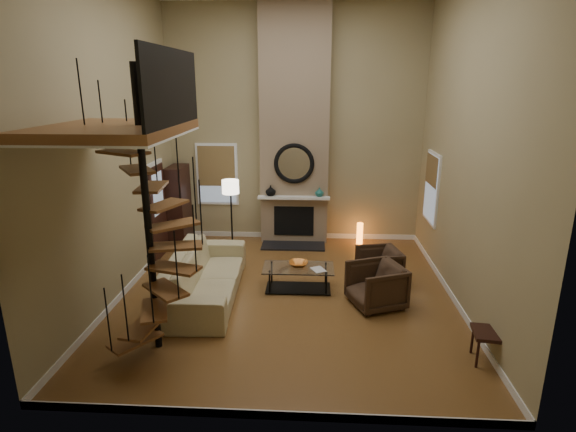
# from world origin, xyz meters

# --- Properties ---
(ground) EXTENTS (6.00, 6.50, 0.01)m
(ground) POSITION_xyz_m (0.00, 0.00, -0.01)
(ground) COLOR olive
(ground) RESTS_ON ground
(back_wall) EXTENTS (6.00, 0.02, 5.50)m
(back_wall) POSITION_xyz_m (0.00, 3.25, 2.75)
(back_wall) COLOR tan
(back_wall) RESTS_ON ground
(front_wall) EXTENTS (6.00, 0.02, 5.50)m
(front_wall) POSITION_xyz_m (0.00, -3.25, 2.75)
(front_wall) COLOR tan
(front_wall) RESTS_ON ground
(left_wall) EXTENTS (0.02, 6.50, 5.50)m
(left_wall) POSITION_xyz_m (-3.00, 0.00, 2.75)
(left_wall) COLOR tan
(left_wall) RESTS_ON ground
(right_wall) EXTENTS (0.02, 6.50, 5.50)m
(right_wall) POSITION_xyz_m (3.00, 0.00, 2.75)
(right_wall) COLOR tan
(right_wall) RESTS_ON ground
(baseboard_back) EXTENTS (6.00, 0.02, 0.12)m
(baseboard_back) POSITION_xyz_m (0.00, 3.24, 0.06)
(baseboard_back) COLOR white
(baseboard_back) RESTS_ON ground
(baseboard_front) EXTENTS (6.00, 0.02, 0.12)m
(baseboard_front) POSITION_xyz_m (0.00, -3.24, 0.06)
(baseboard_front) COLOR white
(baseboard_front) RESTS_ON ground
(baseboard_left) EXTENTS (0.02, 6.50, 0.12)m
(baseboard_left) POSITION_xyz_m (-2.99, 0.00, 0.06)
(baseboard_left) COLOR white
(baseboard_left) RESTS_ON ground
(baseboard_right) EXTENTS (0.02, 6.50, 0.12)m
(baseboard_right) POSITION_xyz_m (2.99, 0.00, 0.06)
(baseboard_right) COLOR white
(baseboard_right) RESTS_ON ground
(chimney_breast) EXTENTS (1.60, 0.38, 5.50)m
(chimney_breast) POSITION_xyz_m (0.00, 3.06, 2.75)
(chimney_breast) COLOR #887158
(chimney_breast) RESTS_ON ground
(hearth) EXTENTS (1.50, 0.60, 0.04)m
(hearth) POSITION_xyz_m (0.00, 2.57, 0.02)
(hearth) COLOR black
(hearth) RESTS_ON ground
(firebox) EXTENTS (0.95, 0.02, 0.72)m
(firebox) POSITION_xyz_m (0.00, 2.86, 0.55)
(firebox) COLOR black
(firebox) RESTS_ON chimney_breast
(mantel) EXTENTS (1.70, 0.18, 0.06)m
(mantel) POSITION_xyz_m (0.00, 2.78, 1.15)
(mantel) COLOR white
(mantel) RESTS_ON chimney_breast
(mirror_frame) EXTENTS (0.94, 0.10, 0.94)m
(mirror_frame) POSITION_xyz_m (0.00, 2.84, 1.95)
(mirror_frame) COLOR black
(mirror_frame) RESTS_ON chimney_breast
(mirror_disc) EXTENTS (0.80, 0.01, 0.80)m
(mirror_disc) POSITION_xyz_m (0.00, 2.85, 1.95)
(mirror_disc) COLOR white
(mirror_disc) RESTS_ON chimney_breast
(vase_left) EXTENTS (0.24, 0.24, 0.25)m
(vase_left) POSITION_xyz_m (-0.55, 2.82, 1.30)
(vase_left) COLOR black
(vase_left) RESTS_ON mantel
(vase_right) EXTENTS (0.20, 0.20, 0.21)m
(vase_right) POSITION_xyz_m (0.60, 2.82, 1.28)
(vase_right) COLOR #1B605B
(vase_right) RESTS_ON mantel
(window_back) EXTENTS (1.02, 0.06, 1.52)m
(window_back) POSITION_xyz_m (-1.90, 3.22, 1.62)
(window_back) COLOR white
(window_back) RESTS_ON back_wall
(window_right) EXTENTS (0.06, 1.02, 1.52)m
(window_right) POSITION_xyz_m (2.97, 2.00, 1.63)
(window_right) COLOR white
(window_right) RESTS_ON right_wall
(entry_door) EXTENTS (0.10, 1.05, 2.16)m
(entry_door) POSITION_xyz_m (-2.95, 1.80, 1.05)
(entry_door) COLOR white
(entry_door) RESTS_ON ground
(loft) EXTENTS (1.70, 2.20, 1.09)m
(loft) POSITION_xyz_m (-2.04, -1.80, 3.24)
(loft) COLOR brown
(loft) RESTS_ON left_wall
(spiral_stair) EXTENTS (1.47, 1.47, 4.06)m
(spiral_stair) POSITION_xyz_m (-1.78, -1.79, 1.78)
(spiral_stair) COLOR black
(spiral_stair) RESTS_ON ground
(hutch) EXTENTS (0.39, 0.82, 1.84)m
(hutch) POSITION_xyz_m (-2.76, 2.79, 0.95)
(hutch) COLOR black
(hutch) RESTS_ON ground
(sofa) EXTENTS (1.26, 2.98, 0.86)m
(sofa) POSITION_xyz_m (-1.50, -0.07, 0.40)
(sofa) COLOR #C3B687
(sofa) RESTS_ON ground
(armchair_near) EXTENTS (0.92, 0.90, 0.70)m
(armchair_near) POSITION_xyz_m (1.81, 0.64, 0.35)
(armchair_near) COLOR #3B281B
(armchair_near) RESTS_ON ground
(armchair_far) EXTENTS (1.11, 1.10, 0.79)m
(armchair_far) POSITION_xyz_m (1.65, -0.25, 0.35)
(armchair_far) COLOR #3B281B
(armchair_far) RESTS_ON ground
(coffee_table) EXTENTS (1.32, 0.67, 0.48)m
(coffee_table) POSITION_xyz_m (0.20, 0.25, 0.28)
(coffee_table) COLOR silver
(coffee_table) RESTS_ON ground
(bowl) EXTENTS (0.36, 0.36, 0.09)m
(bowl) POSITION_xyz_m (0.20, 0.30, 0.50)
(bowl) COLOR orange
(bowl) RESTS_ON coffee_table
(book) EXTENTS (0.32, 0.35, 0.03)m
(book) POSITION_xyz_m (0.55, 0.10, 0.46)
(book) COLOR gray
(book) RESTS_ON coffee_table
(floor_lamp) EXTENTS (0.37, 0.37, 1.70)m
(floor_lamp) POSITION_xyz_m (-1.37, 2.09, 1.41)
(floor_lamp) COLOR black
(floor_lamp) RESTS_ON ground
(accent_lamp) EXTENTS (0.15, 0.15, 0.53)m
(accent_lamp) POSITION_xyz_m (1.59, 2.89, 0.25)
(accent_lamp) COLOR orange
(accent_lamp) RESTS_ON ground
(side_chair) EXTENTS (0.51, 0.51, 0.98)m
(side_chair) POSITION_xyz_m (3.02, -1.93, 0.53)
(side_chair) COLOR black
(side_chair) RESTS_ON ground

